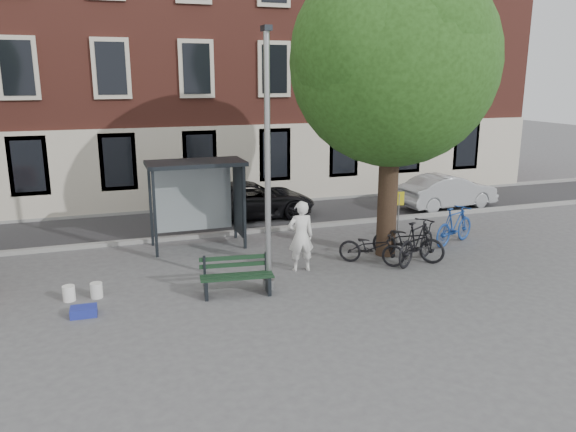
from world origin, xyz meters
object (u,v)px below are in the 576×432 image
Objects in this scene: bike_a at (372,247)px; car_silver at (447,191)px; bus_shelter at (209,183)px; painter at (301,236)px; bench at (237,278)px; notice_sign at (399,209)px; lamppost at (268,176)px; bike_b at (454,225)px; car_dark at (251,200)px; bike_d at (417,241)px; bike_c at (408,241)px.

car_silver is at bearing -9.37° from bike_a.
bus_shelter is 1.50× the size of painter.
notice_sign reaches higher than bench.
lamppost is 11.20m from car_silver.
bike_a is at bearing 125.05° from car_silver.
lamppost is at bearing 144.37° from bike_a.
bench is 0.97× the size of bike_a.
car_dark is (-5.01, 5.34, 0.06)m from bike_b.
bus_shelter is at bearing 98.43° from lamppost.
lamppost reaches higher than bike_a.
bus_shelter is at bearing 167.99° from notice_sign.
bike_a is 7.93m from car_silver.
bike_c is at bearing -20.34° from bike_d.
bike_b is (3.29, 0.91, 0.11)m from bike_a.
bus_shelter is 6.08m from bike_c.
painter reaches higher than car_silver.
notice_sign reaches higher than bike_c.
lamppost is 2.92× the size of bike_c.
bench is (-0.20, -4.19, -1.51)m from bus_shelter.
bike_c is 0.52× the size of car_silver.
bench is at bearing 142.60° from bike_a.
lamppost is 7.08m from bike_b.
lamppost is 3.22× the size of painter.
lamppost is at bearing 13.04° from bench.
car_silver is (9.99, 6.14, 0.25)m from bench.
lamppost reaches higher than bike_c.
bike_b is 0.49× the size of car_silver.
bus_shelter is at bearing 145.86° from car_dark.
bench is at bearing 148.90° from bike_c.
car_dark reaches higher than bike_c.
bike_c is at bearing -154.16° from car_dark.
car_silver is at bearing -96.78° from car_dark.
bike_d is (1.23, -0.29, 0.13)m from bike_a.
notice_sign is (-1.96, 0.03, 0.66)m from bike_b.
bus_shelter reaches higher than bike_c.
painter is at bearing 73.90° from bike_b.
bike_d is at bearing -82.11° from notice_sign.
bench is 5.27m from bike_c.
car_silver is (7.70, -1.04, 0.01)m from car_dark.
lamppost is 4.04m from bike_a.
bike_c is 0.44× the size of car_dark.
bike_c is 1.14m from notice_sign.
car_dark is at bearing -8.04° from bike_d.
car_dark reaches higher than bike_b.
bike_d is 0.43× the size of car_dark.
bus_shelter reaches higher than painter.
painter is 1.04× the size of bike_a.
bike_d is (0.07, -0.33, 0.06)m from bike_c.
painter is at bearing -154.55° from notice_sign.
bus_shelter is 1.40× the size of bike_d.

